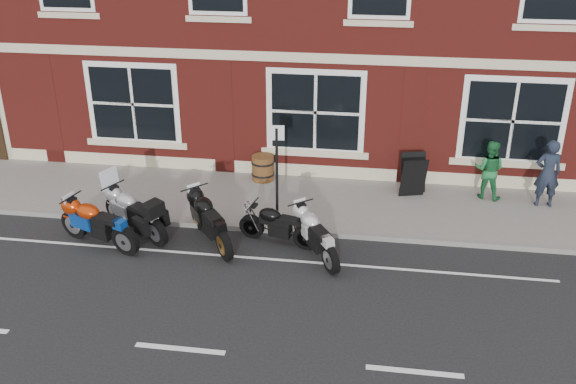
{
  "coord_description": "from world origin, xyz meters",
  "views": [
    {
      "loc": [
        3.16,
        -11.55,
        7.12
      ],
      "look_at": [
        1.21,
        1.6,
        0.97
      ],
      "focal_mm": 40.0,
      "sensor_mm": 36.0,
      "label": 1
    }
  ],
  "objects_px": {
    "moto_touring_silver": "(134,210)",
    "moto_sport_black": "(211,218)",
    "pedestrian_right": "(489,170)",
    "pedestrian_left": "(548,173)",
    "parking_sign": "(277,169)",
    "moto_naked_black": "(277,223)",
    "moto_sport_red": "(98,222)",
    "moto_sport_silver": "(316,233)",
    "a_board_sign": "(413,175)",
    "barrel_planter": "(263,168)"
  },
  "relations": [
    {
      "from": "moto_sport_silver",
      "to": "moto_sport_red",
      "type": "bearing_deg",
      "value": 151.97
    },
    {
      "from": "moto_naked_black",
      "to": "barrel_planter",
      "type": "distance_m",
      "value": 3.3
    },
    {
      "from": "moto_sport_silver",
      "to": "moto_naked_black",
      "type": "xyz_separation_m",
      "value": [
        -0.92,
        0.41,
        -0.05
      ]
    },
    {
      "from": "pedestrian_left",
      "to": "pedestrian_right",
      "type": "height_order",
      "value": "pedestrian_left"
    },
    {
      "from": "moto_touring_silver",
      "to": "moto_sport_black",
      "type": "relative_size",
      "value": 0.98
    },
    {
      "from": "moto_touring_silver",
      "to": "pedestrian_left",
      "type": "bearing_deg",
      "value": -40.44
    },
    {
      "from": "parking_sign",
      "to": "pedestrian_right",
      "type": "bearing_deg",
      "value": 17.45
    },
    {
      "from": "moto_sport_silver",
      "to": "barrel_planter",
      "type": "height_order",
      "value": "moto_sport_silver"
    },
    {
      "from": "moto_sport_silver",
      "to": "moto_naked_black",
      "type": "relative_size",
      "value": 1.0
    },
    {
      "from": "pedestrian_right",
      "to": "parking_sign",
      "type": "relative_size",
      "value": 0.62
    },
    {
      "from": "parking_sign",
      "to": "moto_sport_black",
      "type": "bearing_deg",
      "value": -155.27
    },
    {
      "from": "moto_sport_red",
      "to": "parking_sign",
      "type": "bearing_deg",
      "value": -49.22
    },
    {
      "from": "moto_sport_black",
      "to": "parking_sign",
      "type": "bearing_deg",
      "value": -4.37
    },
    {
      "from": "moto_naked_black",
      "to": "barrel_planter",
      "type": "relative_size",
      "value": 2.72
    },
    {
      "from": "a_board_sign",
      "to": "moto_sport_black",
      "type": "bearing_deg",
      "value": -162.76
    },
    {
      "from": "moto_sport_silver",
      "to": "parking_sign",
      "type": "height_order",
      "value": "parking_sign"
    },
    {
      "from": "pedestrian_left",
      "to": "pedestrian_right",
      "type": "distance_m",
      "value": 1.37
    },
    {
      "from": "moto_sport_black",
      "to": "barrel_planter",
      "type": "xyz_separation_m",
      "value": [
        0.56,
        3.35,
        -0.13
      ]
    },
    {
      "from": "moto_sport_silver",
      "to": "pedestrian_left",
      "type": "relative_size",
      "value": 1.09
    },
    {
      "from": "moto_touring_silver",
      "to": "barrel_planter",
      "type": "distance_m",
      "value": 4.0
    },
    {
      "from": "moto_sport_silver",
      "to": "pedestrian_right",
      "type": "distance_m",
      "value": 5.21
    },
    {
      "from": "moto_sport_black",
      "to": "parking_sign",
      "type": "height_order",
      "value": "parking_sign"
    },
    {
      "from": "moto_sport_black",
      "to": "a_board_sign",
      "type": "height_order",
      "value": "a_board_sign"
    },
    {
      "from": "moto_touring_silver",
      "to": "barrel_planter",
      "type": "bearing_deg",
      "value": -2.87
    },
    {
      "from": "pedestrian_right",
      "to": "a_board_sign",
      "type": "relative_size",
      "value": 1.42
    },
    {
      "from": "moto_sport_red",
      "to": "moto_naked_black",
      "type": "distance_m",
      "value": 3.97
    },
    {
      "from": "moto_sport_silver",
      "to": "barrel_planter",
      "type": "relative_size",
      "value": 2.73
    },
    {
      "from": "parking_sign",
      "to": "moto_naked_black",
      "type": "bearing_deg",
      "value": -87.22
    },
    {
      "from": "moto_sport_silver",
      "to": "barrel_planter",
      "type": "xyz_separation_m",
      "value": [
        -1.83,
        3.59,
        -0.08
      ]
    },
    {
      "from": "moto_sport_silver",
      "to": "parking_sign",
      "type": "distance_m",
      "value": 1.78
    },
    {
      "from": "a_board_sign",
      "to": "barrel_planter",
      "type": "distance_m",
      "value": 4.0
    },
    {
      "from": "pedestrian_right",
      "to": "barrel_planter",
      "type": "relative_size",
      "value": 2.21
    },
    {
      "from": "moto_sport_black",
      "to": "parking_sign",
      "type": "distance_m",
      "value": 1.85
    },
    {
      "from": "moto_touring_silver",
      "to": "moto_sport_black",
      "type": "bearing_deg",
      "value": -60.66
    },
    {
      "from": "a_board_sign",
      "to": "barrel_planter",
      "type": "height_order",
      "value": "a_board_sign"
    },
    {
      "from": "moto_naked_black",
      "to": "a_board_sign",
      "type": "distance_m",
      "value": 4.15
    },
    {
      "from": "moto_sport_silver",
      "to": "pedestrian_right",
      "type": "height_order",
      "value": "pedestrian_right"
    },
    {
      "from": "moto_sport_red",
      "to": "moto_sport_black",
      "type": "relative_size",
      "value": 1.09
    },
    {
      "from": "pedestrian_right",
      "to": "a_board_sign",
      "type": "height_order",
      "value": "pedestrian_right"
    },
    {
      "from": "moto_naked_black",
      "to": "pedestrian_left",
      "type": "height_order",
      "value": "pedestrian_left"
    },
    {
      "from": "a_board_sign",
      "to": "moto_sport_red",
      "type": "bearing_deg",
      "value": -169.53
    },
    {
      "from": "moto_touring_silver",
      "to": "moto_naked_black",
      "type": "distance_m",
      "value": 3.32
    },
    {
      "from": "moto_sport_silver",
      "to": "moto_naked_black",
      "type": "distance_m",
      "value": 1.01
    },
    {
      "from": "pedestrian_left",
      "to": "parking_sign",
      "type": "bearing_deg",
      "value": 13.47
    },
    {
      "from": "moto_touring_silver",
      "to": "moto_sport_silver",
      "type": "height_order",
      "value": "moto_touring_silver"
    },
    {
      "from": "pedestrian_right",
      "to": "moto_naked_black",
      "type": "bearing_deg",
      "value": 48.81
    },
    {
      "from": "pedestrian_left",
      "to": "barrel_planter",
      "type": "relative_size",
      "value": 2.5
    },
    {
      "from": "moto_sport_silver",
      "to": "a_board_sign",
      "type": "relative_size",
      "value": 1.76
    },
    {
      "from": "pedestrian_right",
      "to": "moto_touring_silver",
      "type": "bearing_deg",
      "value": 37.82
    },
    {
      "from": "moto_naked_black",
      "to": "pedestrian_right",
      "type": "bearing_deg",
      "value": -44.27
    }
  ]
}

